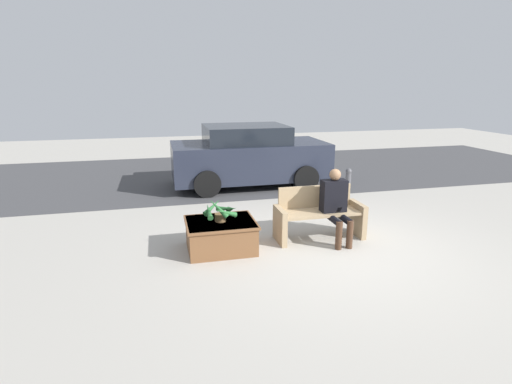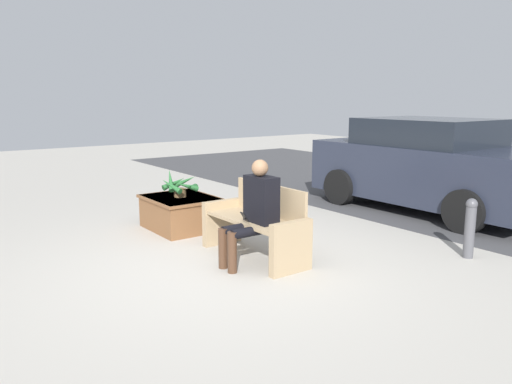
% 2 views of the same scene
% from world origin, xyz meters
% --- Properties ---
extents(ground_plane, '(30.00, 30.00, 0.00)m').
position_xyz_m(ground_plane, '(0.00, 0.00, 0.00)').
color(ground_plane, '#ADA89E').
extents(road_surface, '(20.00, 6.00, 0.01)m').
position_xyz_m(road_surface, '(0.00, 6.00, 0.00)').
color(road_surface, '#424244').
rests_on(road_surface, ground_plane).
extents(bench, '(1.48, 0.54, 0.86)m').
position_xyz_m(bench, '(-0.13, 0.54, 0.41)').
color(bench, tan).
rests_on(bench, ground_plane).
extents(person_seated, '(0.41, 0.63, 1.20)m').
position_xyz_m(person_seated, '(0.08, 0.36, 0.66)').
color(person_seated, black).
rests_on(person_seated, ground_plane).
extents(planter_box, '(1.07, 0.88, 0.47)m').
position_xyz_m(planter_box, '(-1.82, 0.41, 0.26)').
color(planter_box, brown).
rests_on(planter_box, ground_plane).
extents(potted_plant, '(0.57, 0.56, 0.41)m').
position_xyz_m(potted_plant, '(-1.81, 0.41, 0.64)').
color(potted_plant, brown).
rests_on(potted_plant, planter_box).
extents(parked_car, '(3.87, 1.98, 1.54)m').
position_xyz_m(parked_car, '(-0.46, 4.40, 0.76)').
color(parked_car, '#232838').
rests_on(parked_car, ground_plane).
extents(bollard_post, '(0.13, 0.13, 0.72)m').
position_xyz_m(bollard_post, '(1.40, 2.55, 0.38)').
color(bollard_post, '#4C4C51').
rests_on(bollard_post, ground_plane).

